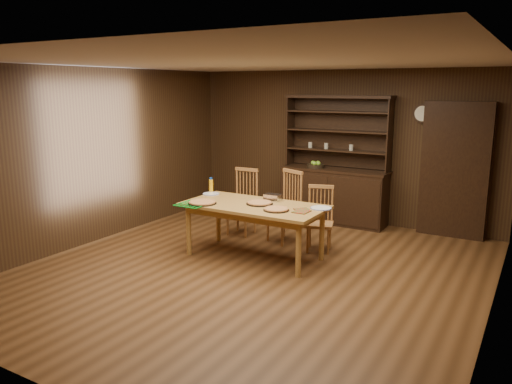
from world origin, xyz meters
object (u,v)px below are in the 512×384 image
Objects in this scene: chair_center at (287,204)px; juice_bottle at (211,185)px; china_hutch at (334,188)px; dining_table at (254,210)px; chair_left at (244,199)px; chair_right at (320,216)px.

juice_bottle is (-1.01, -0.56, 0.28)m from chair_center.
china_hutch is 1.40m from chair_center.
chair_center is (0.05, 0.91, -0.09)m from dining_table.
dining_table is at bearing -20.01° from juice_bottle.
dining_table is 1.77× the size of chair_center.
chair_center is 1.19m from juice_bottle.
juice_bottle is at bearing 159.99° from dining_table.
dining_table is 1.84× the size of chair_left.
dining_table is 0.92m from chair_center.
juice_bottle reaches higher than dining_table.
dining_table is 2.05× the size of chair_right.
juice_bottle is at bearing 177.35° from chair_right.
chair_left is (-1.00, -1.36, -0.04)m from china_hutch.
china_hutch is 2.31m from juice_bottle.
juice_bottle is at bearing -128.63° from chair_center.
chair_left is at bearing 69.05° from juice_bottle.
chair_center reaches higher than chair_left.
chair_left reaches higher than dining_table.
chair_right is (0.64, 0.77, -0.18)m from dining_table.
dining_table is at bearing -52.79° from chair_left.
chair_center is 1.16× the size of chair_right.
juice_bottle is at bearing -122.09° from china_hutch.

